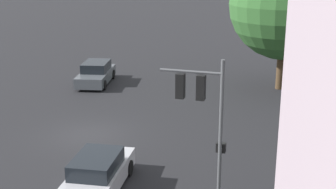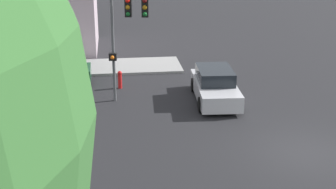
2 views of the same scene
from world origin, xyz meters
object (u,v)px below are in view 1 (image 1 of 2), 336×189
Objects in this scene: street_tree at (285,4)px; traffic_signal at (202,105)px; crossing_car_0 at (96,73)px; crossing_car_1 at (98,174)px.

traffic_signal is (16.18, -4.59, -2.00)m from street_tree.
street_tree is 13.98m from crossing_car_0.
crossing_car_1 is (-0.33, -4.04, -3.08)m from traffic_signal.
crossing_car_0 is at bearing -89.31° from street_tree.
crossing_car_0 is at bearing 37.71° from traffic_signal.
traffic_signal is 5.09m from crossing_car_1.
crossing_car_1 is at bearing -28.54° from street_tree.
street_tree is 1.72× the size of traffic_signal.
street_tree reaches higher than traffic_signal.
crossing_car_0 is (-16.03, -8.44, -3.07)m from traffic_signal.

